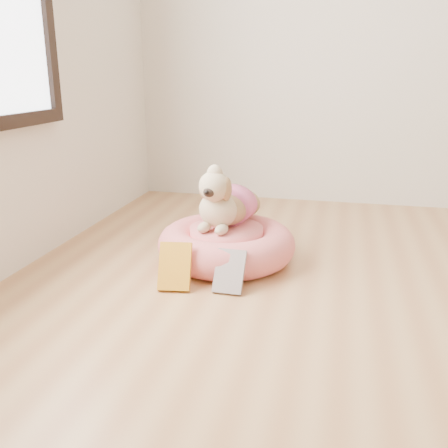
% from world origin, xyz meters
% --- Properties ---
extents(pet_bed, '(0.65, 0.65, 0.17)m').
position_xyz_m(pet_bed, '(-1.10, 0.99, 0.08)').
color(pet_bed, '#CF5163').
rests_on(pet_bed, floor).
extents(dog, '(0.37, 0.48, 0.32)m').
position_xyz_m(dog, '(-1.12, 1.02, 0.33)').
color(dog, brown).
rests_on(dog, pet_bed).
extents(book_yellow, '(0.15, 0.14, 0.19)m').
position_xyz_m(book_yellow, '(-1.24, 0.63, 0.09)').
color(book_yellow, yellow).
rests_on(book_yellow, floor).
extents(book_white, '(0.13, 0.13, 0.16)m').
position_xyz_m(book_white, '(-1.01, 0.67, 0.08)').
color(book_white, white).
rests_on(book_white, floor).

